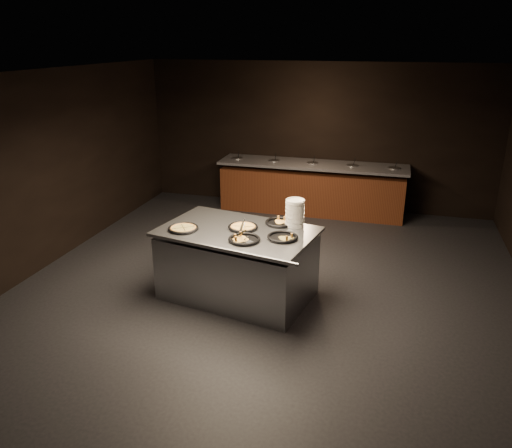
# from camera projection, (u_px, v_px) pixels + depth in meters

# --- Properties ---
(room) EXTENTS (7.02, 8.02, 2.92)m
(room) POSITION_uv_depth(u_px,v_px,m) (268.00, 192.00, 6.41)
(room) COLOR black
(room) RESTS_ON ground
(salad_bar) EXTENTS (3.70, 0.83, 1.18)m
(salad_bar) POSITION_uv_depth(u_px,v_px,m) (311.00, 191.00, 9.98)
(salad_bar) COLOR #5C2B15
(salad_bar) RESTS_ON ground
(serving_counter) EXTENTS (2.19, 1.63, 0.96)m
(serving_counter) POSITION_uv_depth(u_px,v_px,m) (238.00, 265.00, 6.70)
(serving_counter) COLOR #B4B7BB
(serving_counter) RESTS_ON ground
(plate_stack) EXTENTS (0.25, 0.25, 0.37)m
(plate_stack) POSITION_uv_depth(u_px,v_px,m) (295.00, 213.00, 6.60)
(plate_stack) COLOR silver
(plate_stack) RESTS_ON serving_counter
(pan_veggie_whole) EXTENTS (0.40, 0.40, 0.04)m
(pan_veggie_whole) POSITION_uv_depth(u_px,v_px,m) (183.00, 228.00, 6.53)
(pan_veggie_whole) COLOR black
(pan_veggie_whole) RESTS_ON serving_counter
(pan_cheese_whole) EXTENTS (0.40, 0.40, 0.04)m
(pan_cheese_whole) POSITION_uv_depth(u_px,v_px,m) (243.00, 227.00, 6.57)
(pan_cheese_whole) COLOR black
(pan_cheese_whole) RESTS_ON serving_counter
(pan_cheese_slices_a) EXTENTS (0.39, 0.39, 0.04)m
(pan_cheese_slices_a) POSITION_uv_depth(u_px,v_px,m) (279.00, 222.00, 6.74)
(pan_cheese_slices_a) COLOR black
(pan_cheese_slices_a) RESTS_ON serving_counter
(pan_cheese_slices_b) EXTENTS (0.40, 0.40, 0.04)m
(pan_cheese_slices_b) POSITION_uv_depth(u_px,v_px,m) (244.00, 239.00, 6.18)
(pan_cheese_slices_b) COLOR black
(pan_cheese_slices_b) RESTS_ON serving_counter
(pan_veggie_slices) EXTENTS (0.39, 0.39, 0.04)m
(pan_veggie_slices) POSITION_uv_depth(u_px,v_px,m) (283.00, 237.00, 6.24)
(pan_veggie_slices) COLOR black
(pan_veggie_slices) RESTS_ON serving_counter
(server_left) EXTENTS (0.08, 0.30, 0.14)m
(server_left) POSITION_uv_depth(u_px,v_px,m) (243.00, 225.00, 6.50)
(server_left) COLOR #B4B7BB
(server_left) RESTS_ON serving_counter
(server_right) EXTENTS (0.28, 0.24, 0.16)m
(server_right) POSITION_uv_depth(u_px,v_px,m) (244.00, 235.00, 6.14)
(server_right) COLOR #B4B7BB
(server_right) RESTS_ON serving_counter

